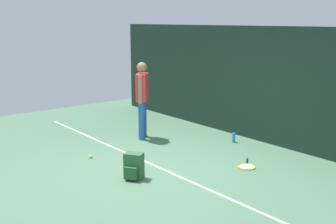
{
  "coord_description": "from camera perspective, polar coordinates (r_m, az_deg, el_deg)",
  "views": [
    {
      "loc": [
        5.67,
        -4.13,
        2.6
      ],
      "look_at": [
        0.0,
        0.4,
        1.0
      ],
      "focal_mm": 44.97,
      "sensor_mm": 36.0,
      "label": 1
    }
  ],
  "objects": [
    {
      "name": "ground_plane",
      "position": [
        7.48,
        -2.42,
        -7.91
      ],
      "size": [
        12.0,
        12.0,
        0.0
      ],
      "primitive_type": "plane",
      "color": "#4C7556"
    },
    {
      "name": "back_fence",
      "position": [
        9.21,
        12.77,
        3.6
      ],
      "size": [
        10.0,
        0.1,
        2.47
      ],
      "primitive_type": "cube",
      "color": "#192D23",
      "rests_on": "ground"
    },
    {
      "name": "court_line",
      "position": [
        7.6,
        -1.14,
        -7.57
      ],
      "size": [
        9.0,
        0.05,
        0.0
      ],
      "primitive_type": "cube",
      "color": "white",
      "rests_on": "ground"
    },
    {
      "name": "tennis_player",
      "position": [
        9.26,
        -3.51,
        2.24
      ],
      "size": [
        0.44,
        0.44,
        1.7
      ],
      "rotation": [
        0.0,
        0.0,
        -0.79
      ],
      "color": "#2659A5",
      "rests_on": "ground"
    },
    {
      "name": "tennis_racket",
      "position": [
        7.78,
        10.61,
        -7.23
      ],
      "size": [
        0.53,
        0.59,
        0.03
      ],
      "rotation": [
        0.0,
        0.0,
        5.4
      ],
      "color": "black",
      "rests_on": "ground"
    },
    {
      "name": "backpack",
      "position": [
        7.06,
        -4.68,
        -7.38
      ],
      "size": [
        0.37,
        0.38,
        0.44
      ],
      "rotation": [
        0.0,
        0.0,
        0.58
      ],
      "color": "#2D6038",
      "rests_on": "ground"
    },
    {
      "name": "tennis_ball_near_player",
      "position": [
        8.24,
        -10.45,
        -5.94
      ],
      "size": [
        0.07,
        0.07,
        0.07
      ],
      "primitive_type": "sphere",
      "color": "#CCE033",
      "rests_on": "ground"
    },
    {
      "name": "water_bottle",
      "position": [
        9.2,
        8.89,
        -3.45
      ],
      "size": [
        0.07,
        0.07,
        0.21
      ],
      "primitive_type": "cylinder",
      "color": "#268CD8",
      "rests_on": "ground"
    }
  ]
}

